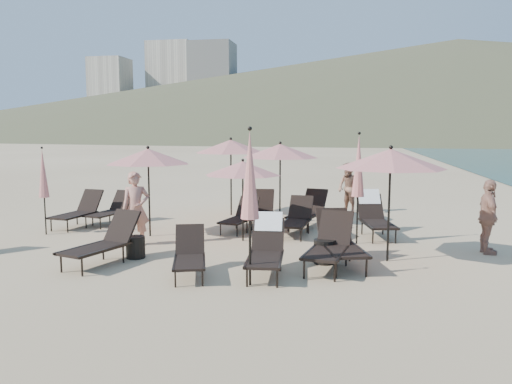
% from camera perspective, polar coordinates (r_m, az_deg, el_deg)
% --- Properties ---
extents(ground, '(800.00, 800.00, 0.00)m').
position_cam_1_polar(ground, '(10.01, -2.94, -8.69)').
color(ground, '#D6BA8C').
rests_on(ground, ground).
extents(volcanic_headland, '(690.00, 690.00, 55.00)m').
position_cam_1_polar(volcanic_headland, '(320.41, 23.83, 10.64)').
color(volcanic_headland, brown).
rests_on(volcanic_headland, ground).
extents(hotel_skyline, '(109.00, 82.00, 55.00)m').
position_cam_1_polar(hotel_skyline, '(297.30, -8.02, 11.04)').
color(hotel_skyline, beige).
rests_on(hotel_skyline, ground).
extents(lounger_1, '(1.16, 1.89, 1.02)m').
position_cam_1_polar(lounger_1, '(10.65, -17.07, -5.40)').
color(lounger_1, black).
rests_on(lounger_1, ground).
extents(lounger_2, '(0.99, 1.60, 0.86)m').
position_cam_1_polar(lounger_2, '(9.50, -7.60, -7.08)').
color(lounger_2, black).
rests_on(lounger_2, ground).
extents(lounger_3, '(0.78, 1.78, 1.08)m').
position_cam_1_polar(lounger_3, '(9.55, 1.18, -6.25)').
color(lounger_3, black).
rests_on(lounger_3, ground).
extents(lounger_4, '(1.17, 1.95, 1.06)m').
position_cam_1_polar(lounger_4, '(10.25, 9.57, -5.57)').
color(lounger_4, black).
rests_on(lounger_4, ground).
extents(lounger_5, '(0.98, 1.91, 1.05)m').
position_cam_1_polar(lounger_5, '(9.98, 8.39, -5.91)').
color(lounger_5, black).
rests_on(lounger_5, ground).
extents(lounger_6, '(0.88, 1.79, 0.99)m').
position_cam_1_polar(lounger_6, '(15.03, -19.63, -2.00)').
color(lounger_6, black).
rests_on(lounger_6, ground).
extents(lounger_7, '(0.94, 1.71, 0.93)m').
position_cam_1_polar(lounger_7, '(15.14, -16.27, -1.92)').
color(lounger_7, black).
rests_on(lounger_7, ground).
extents(lounger_8, '(0.89, 1.62, 0.88)m').
position_cam_1_polar(lounger_8, '(13.57, -1.80, -2.75)').
color(lounger_8, black).
rests_on(lounger_8, ground).
extents(lounger_9, '(0.80, 1.80, 1.01)m').
position_cam_1_polar(lounger_9, '(14.03, 0.51, -2.17)').
color(lounger_9, black).
rests_on(lounger_9, ground).
extents(lounger_10, '(0.78, 1.72, 0.96)m').
position_cam_1_polar(lounger_10, '(13.05, 4.69, -2.99)').
color(lounger_10, black).
rests_on(lounger_10, ground).
extents(lounger_11, '(1.04, 1.93, 1.14)m').
position_cam_1_polar(lounger_11, '(13.28, 13.39, -2.57)').
color(lounger_11, black).
rests_on(lounger_11, ground).
extents(lounger_12, '(1.10, 1.87, 1.01)m').
position_cam_1_polar(lounger_12, '(14.23, 6.00, -2.08)').
color(lounger_12, black).
rests_on(lounger_12, ground).
extents(umbrella_open_0, '(2.17, 2.17, 2.33)m').
position_cam_1_polar(umbrella_open_0, '(13.00, -12.23, 3.99)').
color(umbrella_open_0, black).
rests_on(umbrella_open_0, ground).
extents(umbrella_open_1, '(1.89, 1.89, 2.04)m').
position_cam_1_polar(umbrella_open_1, '(12.16, -1.52, 2.72)').
color(umbrella_open_1, black).
rests_on(umbrella_open_1, ground).
extents(umbrella_open_2, '(2.25, 2.25, 2.42)m').
position_cam_1_polar(umbrella_open_2, '(10.56, 15.13, 3.67)').
color(umbrella_open_2, black).
rests_on(umbrella_open_2, ground).
extents(umbrella_open_3, '(2.33, 2.33, 2.51)m').
position_cam_1_polar(umbrella_open_3, '(15.95, -2.90, 5.22)').
color(umbrella_open_3, black).
rests_on(umbrella_open_3, ground).
extents(umbrella_open_4, '(2.24, 2.24, 2.41)m').
position_cam_1_polar(umbrella_open_4, '(14.58, 2.78, 4.71)').
color(umbrella_open_4, black).
rests_on(umbrella_open_4, ground).
extents(umbrella_closed_0, '(0.33, 0.33, 2.78)m').
position_cam_1_polar(umbrella_closed_0, '(8.56, -0.71, 1.84)').
color(umbrella_closed_0, black).
rests_on(umbrella_closed_0, ground).
extents(umbrella_closed_1, '(0.31, 0.31, 2.69)m').
position_cam_1_polar(umbrella_closed_1, '(12.08, 11.63, 2.89)').
color(umbrella_closed_1, black).
rests_on(umbrella_closed_1, ground).
extents(umbrella_closed_2, '(0.27, 0.27, 2.31)m').
position_cam_1_polar(umbrella_closed_2, '(14.05, -23.16, 1.94)').
color(umbrella_closed_2, black).
rests_on(umbrella_closed_2, ground).
extents(side_table_0, '(0.40, 0.40, 0.47)m').
position_cam_1_polar(side_table_0, '(11.03, -13.60, -6.15)').
color(side_table_0, black).
rests_on(side_table_0, ground).
extents(side_table_1, '(0.44, 0.44, 0.49)m').
position_cam_1_polar(side_table_1, '(10.41, 7.82, -6.75)').
color(side_table_1, black).
rests_on(side_table_1, ground).
extents(beachgoer_a, '(0.76, 0.68, 1.76)m').
position_cam_1_polar(beachgoer_a, '(12.12, -13.57, -1.88)').
color(beachgoer_a, tan).
rests_on(beachgoer_a, ground).
extents(beachgoer_b, '(1.01, 1.02, 1.67)m').
position_cam_1_polar(beachgoer_b, '(16.79, 10.51, 0.46)').
color(beachgoer_b, '#9D6C51').
rests_on(beachgoer_b, ground).
extents(beachgoer_c, '(0.46, 0.99, 1.65)m').
position_cam_1_polar(beachgoer_c, '(12.11, 25.01, -2.59)').
color(beachgoer_c, '#AA7660').
rests_on(beachgoer_c, ground).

